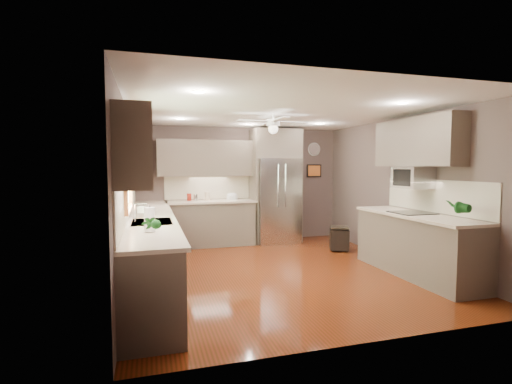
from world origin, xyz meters
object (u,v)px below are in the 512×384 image
canister_b (196,198)px  potted_plant_right (457,207)px  canister_c (207,196)px  refrigerator (276,188)px  soap_bottle (142,209)px  potted_plant_left (151,223)px  microwave (413,177)px  stool (339,239)px  paper_towel (150,219)px  canister_a (189,197)px  bowl (232,199)px

canister_b → potted_plant_right: bearing=-52.0°
canister_c → potted_plant_right: (2.70, -3.80, 0.09)m
potted_plant_right → refrigerator: size_ratio=0.15×
soap_bottle → refrigerator: bearing=36.7°
potted_plant_left → microwave: (3.97, 1.12, 0.39)m
soap_bottle → potted_plant_right: bearing=-22.4°
soap_bottle → microwave: bearing=-9.0°
potted_plant_right → potted_plant_left: bearing=-178.2°
stool → paper_towel: (-3.57, -2.30, 0.84)m
potted_plant_left → microwave: microwave is taller
canister_a → paper_towel: (-0.79, -3.56, 0.06)m
refrigerator → stool: refrigerator is taller
canister_a → soap_bottle: size_ratio=0.76×
paper_towel → microwave: bearing=10.7°
canister_c → soap_bottle: bearing=-120.6°
canister_c → refrigerator: bearing=-3.6°
potted_plant_left → canister_c: bearing=73.5°
canister_a → stool: canister_a is taller
canister_b → canister_c: bearing=6.5°
bowl → canister_b: bearing=-179.2°
potted_plant_right → bowl: (-2.17, 3.78, -0.15)m
soap_bottle → bowl: (1.81, 2.14, -0.07)m
canister_c → potted_plant_left: bearing=-106.5°
potted_plant_right → canister_c: bearing=125.4°
potted_plant_right → microwave: size_ratio=0.66×
canister_a → canister_b: (0.13, -0.03, -0.01)m
potted_plant_left → paper_towel: 0.37m
potted_plant_left → stool: (3.56, 2.66, -0.85)m
canister_c → stool: size_ratio=0.40×
canister_c → refrigerator: refrigerator is taller
microwave → paper_towel: (-3.98, -0.75, -0.40)m
canister_c → paper_towel: size_ratio=0.66×
potted_plant_right → refrigerator: (-1.21, 3.71, 0.07)m
canister_b → stool: canister_b is taller
soap_bottle → bowl: size_ratio=0.81×
potted_plant_right → paper_towel: (-3.87, 0.25, -0.04)m
refrigerator → stool: (0.91, -1.16, -0.95)m
microwave → paper_towel: size_ratio=1.94×
paper_towel → canister_c: bearing=71.7°
canister_c → refrigerator: size_ratio=0.08×
bowl → stool: bowl is taller
canister_c → soap_bottle: 2.51m
bowl → refrigerator: refrigerator is taller
refrigerator → potted_plant_left: bearing=-124.6°
refrigerator → microwave: bearing=-63.9°
soap_bottle → stool: soap_bottle is taller
refrigerator → canister_c: bearing=176.4°
potted_plant_right → soap_bottle: bearing=157.6°
paper_towel → canister_a: bearing=77.4°
canister_a → canister_b: canister_a is taller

